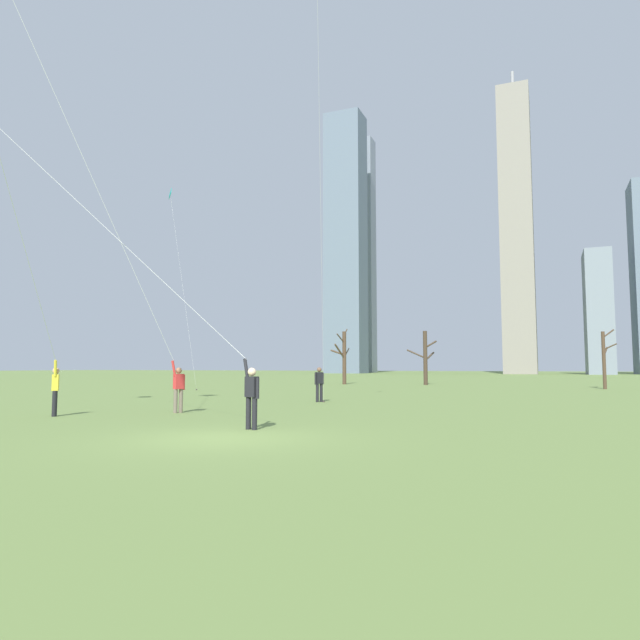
# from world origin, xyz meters

# --- Properties ---
(ground_plane) EXTENTS (400.00, 400.00, 0.00)m
(ground_plane) POSITION_xyz_m (0.00, 0.00, 0.00)
(ground_plane) COLOR olive
(kite_flyer_far_back_purple) EXTENTS (3.72, 6.80, 15.58)m
(kite_flyer_far_back_purple) POSITION_xyz_m (-5.79, 4.36, 3.38)
(kite_flyer_far_back_purple) COLOR #726656
(kite_flyer_far_back_purple) RESTS_ON ground
(kite_flyer_midfield_right_blue) EXTENTS (5.30, 8.75, 11.39)m
(kite_flyer_midfield_right_blue) POSITION_xyz_m (-7.72, 1.90, 1.99)
(kite_flyer_midfield_right_blue) COLOR black
(kite_flyer_midfield_right_blue) RESTS_ON ground
(kite_flyer_foreground_right_green) EXTENTS (11.89, 1.15, 11.65)m
(kite_flyer_foreground_right_green) POSITION_xyz_m (-1.77, 1.66, 2.34)
(kite_flyer_foreground_right_green) COLOR black
(kite_flyer_foreground_right_green) RESTS_ON ground
(bystander_strolling_midfield) EXTENTS (0.36, 0.44, 1.62)m
(bystander_strolling_midfield) POSITION_xyz_m (-2.91, 13.05, 0.90)
(bystander_strolling_midfield) COLOR black
(bystander_strolling_midfield) RESTS_ON ground
(distant_kite_low_near_trees_teal) EXTENTS (5.47, 3.57, 16.15)m
(distant_kite_low_near_trees_teal) POSITION_xyz_m (-20.42, 24.70, 14.28)
(distant_kite_low_near_trees_teal) COLOR teal
(distant_kite_low_near_trees_teal) RESTS_ON ground
(distant_kite_high_overhead_pink) EXTENTS (2.42, 6.61, 16.26)m
(distant_kite_high_overhead_pink) POSITION_xyz_m (-0.75, 7.67, 13.53)
(distant_kite_high_overhead_pink) COLOR pink
(distant_kite_high_overhead_pink) RESTS_ON ground
(bare_tree_rightmost) EXTENTS (1.61, 3.17, 5.27)m
(bare_tree_rightmost) POSITION_xyz_m (-10.67, 38.08, 2.64)
(bare_tree_rightmost) COLOR #4C3828
(bare_tree_rightmost) RESTS_ON ground
(bare_tree_leftmost) EXTENTS (1.03, 1.73, 4.48)m
(bare_tree_leftmost) POSITION_xyz_m (10.97, 34.82, 2.32)
(bare_tree_leftmost) COLOR #4C3828
(bare_tree_leftmost) RESTS_ON ground
(bare_tree_right_of_center) EXTENTS (2.69, 1.98, 4.88)m
(bare_tree_right_of_center) POSITION_xyz_m (-3.19, 39.18, 2.52)
(bare_tree_right_of_center) COLOR #423326
(bare_tree_right_of_center) RESTS_ON ground
(skyline_tall_tower) EXTENTS (5.20, 10.77, 26.19)m
(skyline_tall_tower) POSITION_xyz_m (17.46, 120.08, 13.10)
(skyline_tall_tower) COLOR gray
(skyline_tall_tower) RESTS_ON ground
(skyline_mid_tower_right) EXTENTS (11.11, 5.21, 73.00)m
(skyline_mid_tower_right) POSITION_xyz_m (-42.86, 137.78, 33.47)
(skyline_mid_tower_right) COLOR gray
(skyline_mid_tower_right) RESTS_ON ground
(skyline_wide_slab) EXTENTS (7.05, 10.74, 70.89)m
(skyline_wide_slab) POSITION_xyz_m (1.56, 122.15, 32.87)
(skyline_wide_slab) COLOR gray
(skyline_wide_slab) RESTS_ON ground
(skyline_short_annex) EXTENTS (9.39, 7.54, 66.23)m
(skyline_short_annex) POSITION_xyz_m (-39.39, 119.84, 33.12)
(skyline_short_annex) COLOR slate
(skyline_short_annex) RESTS_ON ground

